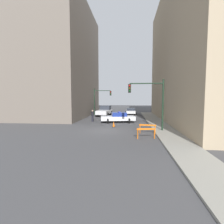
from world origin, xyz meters
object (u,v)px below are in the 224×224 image
at_px(police_car, 118,117).
at_px(parked_car_near, 131,111).
at_px(barrier_mid, 148,127).
at_px(traffic_cone, 114,124).
at_px(traffic_light_far, 100,98).
at_px(barrier_front, 146,132).
at_px(white_truck, 105,111).
at_px(traffic_light_near, 151,97).
at_px(pedestrian_crossing, 93,116).

relative_size(police_car, parked_car_near, 1.15).
relative_size(police_car, barrier_mid, 3.14).
bearing_deg(police_car, traffic_cone, 164.95).
height_order(traffic_light_far, barrier_front, traffic_light_far).
relative_size(white_truck, traffic_cone, 8.50).
bearing_deg(traffic_light_far, barrier_mid, -65.93).
xyz_separation_m(police_car, barrier_front, (3.01, -9.41, -0.11)).
distance_m(police_car, barrier_front, 9.88).
xyz_separation_m(barrier_front, traffic_cone, (-3.27, 5.64, -0.30)).
xyz_separation_m(traffic_light_near, traffic_cone, (-4.07, 2.15, -3.21)).
bearing_deg(pedestrian_crossing, traffic_light_near, 2.13).
height_order(traffic_light_far, police_car, traffic_light_far).
bearing_deg(traffic_light_near, white_truck, 115.35).
xyz_separation_m(traffic_light_far, pedestrian_crossing, (0.47, -9.08, -2.54)).
distance_m(parked_car_near, traffic_cone, 15.64).
relative_size(traffic_light_far, parked_car_near, 1.20).
relative_size(traffic_light_far, barrier_front, 3.28).
relative_size(police_car, traffic_cone, 7.57).
height_order(parked_car_near, barrier_mid, parked_car_near).
distance_m(police_car, barrier_mid, 8.03).
height_order(traffic_light_near, traffic_cone, traffic_light_near).
bearing_deg(white_truck, pedestrian_crossing, -88.31).
bearing_deg(traffic_light_far, pedestrian_crossing, -87.05).
height_order(white_truck, traffic_cone, white_truck).
relative_size(traffic_light_near, pedestrian_crossing, 3.13).
xyz_separation_m(police_car, pedestrian_crossing, (-3.75, 0.56, 0.14)).
xyz_separation_m(traffic_light_far, white_truck, (1.05, -0.84, -2.49)).
xyz_separation_m(traffic_light_near, barrier_mid, (-0.47, -1.37, -2.91)).
relative_size(barrier_mid, traffic_cone, 2.41).
distance_m(white_truck, barrier_mid, 17.37).
xyz_separation_m(parked_car_near, pedestrian_crossing, (-5.57, -11.16, 0.19)).
relative_size(pedestrian_crossing, traffic_cone, 2.53).
xyz_separation_m(pedestrian_crossing, traffic_cone, (3.49, -4.34, -0.54)).
bearing_deg(police_car, barrier_front, -173.40).
xyz_separation_m(traffic_light_far, parked_car_near, (6.03, 2.09, -2.72)).
xyz_separation_m(traffic_light_near, white_truck, (-6.98, 14.73, -2.62)).
height_order(traffic_light_far, parked_car_near, traffic_light_far).
bearing_deg(parked_car_near, traffic_light_far, -161.89).
xyz_separation_m(parked_car_near, barrier_front, (1.20, -21.14, -0.06)).
bearing_deg(traffic_light_far, barrier_front, -69.22).
distance_m(traffic_light_near, traffic_cone, 5.61).
relative_size(traffic_light_near, police_car, 1.05).
bearing_deg(traffic_light_near, traffic_cone, 152.12).
height_order(parked_car_near, pedestrian_crossing, pedestrian_crossing).
height_order(parked_car_near, barrier_front, parked_car_near).
bearing_deg(parked_car_near, police_car, -99.75).
relative_size(traffic_light_near, traffic_cone, 7.93).
relative_size(police_car, barrier_front, 3.13).
bearing_deg(pedestrian_crossing, white_truck, 128.68).
bearing_deg(police_car, barrier_mid, -166.50).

